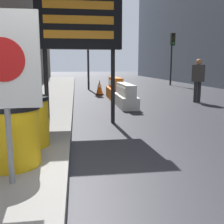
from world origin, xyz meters
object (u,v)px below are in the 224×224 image
object	(u,v)px
traffic_light_near_curb	(88,35)
traffic_light_far_side	(172,48)
traffic_cone_near	(125,94)
message_board	(79,21)
pedestrian_worker	(198,77)
jersey_barrier_orange_near	(115,89)
warning_sign	(4,69)
jersey_barrier_white	(125,96)
barrel_drum_middle	(26,121)
traffic_cone_mid	(100,87)
barrel_drum_foreground	(11,135)

from	to	relation	value
traffic_light_near_curb	traffic_light_far_side	world-z (taller)	traffic_light_near_curb
traffic_cone_near	traffic_light_near_curb	xyz separation A→B (m)	(-1.13, 5.65, 2.83)
message_board	traffic_cone_near	bearing A→B (deg)	63.87
pedestrian_worker	jersey_barrier_orange_near	bearing A→B (deg)	8.29
warning_sign	jersey_barrier_orange_near	world-z (taller)	warning_sign
warning_sign	jersey_barrier_white	distance (m)	6.76
barrel_drum_middle	jersey_barrier_white	bearing A→B (deg)	62.55
barrel_drum_middle	jersey_barrier_orange_near	size ratio (longest dim) A/B	0.44
jersey_barrier_orange_near	traffic_cone_mid	distance (m)	1.59
jersey_barrier_white	traffic_light_near_curb	size ratio (longest dim) A/B	0.46
barrel_drum_foreground	barrel_drum_middle	distance (m)	0.83
jersey_barrier_white	jersey_barrier_orange_near	world-z (taller)	jersey_barrier_orange_near
warning_sign	traffic_cone_near	distance (m)	7.78
warning_sign	message_board	size ratio (longest dim) A/B	0.56
pedestrian_worker	barrel_drum_middle	bearing A→B (deg)	82.92
barrel_drum_middle	jersey_barrier_white	world-z (taller)	barrel_drum_middle
jersey_barrier_white	barrel_drum_foreground	bearing A→B (deg)	-114.20
traffic_light_far_side	pedestrian_worker	size ratio (longest dim) A/B	2.19
barrel_drum_foreground	message_board	world-z (taller)	message_board
warning_sign	traffic_cone_mid	xyz separation A→B (m)	(1.85, 10.08, -1.02)
jersey_barrier_orange_near	traffic_cone_mid	bearing A→B (deg)	110.97
jersey_barrier_white	traffic_cone_mid	distance (m)	3.89
jersey_barrier_orange_near	pedestrian_worker	size ratio (longest dim) A/B	1.08
traffic_light_far_side	pedestrian_worker	world-z (taller)	traffic_light_far_side
traffic_cone_near	warning_sign	bearing A→B (deg)	-109.63
traffic_cone_mid	traffic_light_near_curb	size ratio (longest dim) A/B	0.17
warning_sign	traffic_cone_near	world-z (taller)	warning_sign
jersey_barrier_white	traffic_light_near_curb	bearing A→B (deg)	98.23
barrel_drum_middle	jersey_barrier_white	size ratio (longest dim) A/B	0.39
jersey_barrier_orange_near	traffic_cone_near	world-z (taller)	jersey_barrier_orange_near
traffic_light_far_side	traffic_cone_near	bearing A→B (deg)	-120.77
barrel_drum_middle	jersey_barrier_orange_near	bearing A→B (deg)	70.78
barrel_drum_middle	message_board	size ratio (longest dim) A/B	0.25
barrel_drum_middle	pedestrian_worker	size ratio (longest dim) A/B	0.47
barrel_drum_middle	traffic_light_near_curb	bearing A→B (deg)	82.36
traffic_cone_mid	warning_sign	bearing A→B (deg)	-100.43
message_board	traffic_light_far_side	distance (m)	13.75
barrel_drum_foreground	warning_sign	size ratio (longest dim) A/B	0.44
jersey_barrier_white	traffic_cone_mid	xyz separation A→B (m)	(-0.57, 3.85, 0.01)
traffic_light_far_side	jersey_barrier_white	bearing A→B (deg)	-118.72
traffic_light_far_side	barrel_drum_foreground	bearing A→B (deg)	-117.06
traffic_light_near_curb	pedestrian_worker	size ratio (longest dim) A/B	2.61
barrel_drum_foreground	traffic_cone_near	world-z (taller)	barrel_drum_foreground
barrel_drum_foreground	barrel_drum_middle	xyz separation A→B (m)	(0.03, 0.83, 0.00)
traffic_light_far_side	pedestrian_worker	xyz separation A→B (m)	(-2.15, -8.71, -1.68)
barrel_drum_middle	jersey_barrier_orange_near	world-z (taller)	barrel_drum_middle
traffic_light_near_curb	traffic_cone_mid	bearing A→B (deg)	-82.00
message_board	traffic_light_near_curb	world-z (taller)	traffic_light_near_curb
message_board	jersey_barrier_white	size ratio (longest dim) A/B	1.58
message_board	traffic_cone_mid	world-z (taller)	message_board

